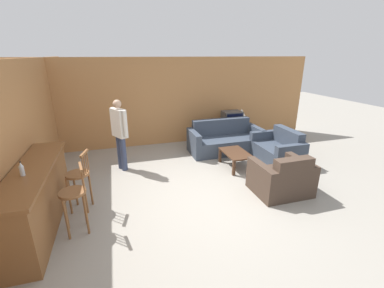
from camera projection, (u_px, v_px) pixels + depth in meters
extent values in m
plane|color=gray|center=(209.00, 198.00, 5.04)|extent=(24.00, 24.00, 0.00)
cube|color=#B27A47|center=(169.00, 102.00, 7.80)|extent=(9.40, 0.08, 2.60)
cube|color=#B27A47|center=(27.00, 131.00, 4.87)|extent=(0.08, 8.54, 2.60)
cube|color=brown|center=(39.00, 199.00, 4.08)|extent=(0.47, 2.43, 0.99)
cube|color=brown|center=(32.00, 169.00, 3.91)|extent=(0.55, 2.49, 0.05)
cylinder|color=brown|center=(72.00, 192.00, 3.87)|extent=(0.46, 0.46, 0.04)
cylinder|color=brown|center=(66.00, 210.00, 4.05)|extent=(0.04, 0.04, 0.68)
cylinder|color=brown|center=(66.00, 220.00, 3.81)|extent=(0.04, 0.04, 0.68)
cylinder|color=brown|center=(84.00, 206.00, 4.17)|extent=(0.04, 0.04, 0.68)
cylinder|color=brown|center=(86.00, 215.00, 3.93)|extent=(0.04, 0.04, 0.68)
cylinder|color=brown|center=(82.00, 175.00, 3.98)|extent=(0.02, 0.02, 0.35)
cylinder|color=brown|center=(82.00, 177.00, 3.91)|extent=(0.02, 0.02, 0.35)
cylinder|color=brown|center=(83.00, 180.00, 3.85)|extent=(0.02, 0.02, 0.35)
cylinder|color=brown|center=(83.00, 182.00, 3.78)|extent=(0.02, 0.02, 0.35)
cube|color=brown|center=(81.00, 167.00, 3.81)|extent=(0.10, 0.34, 0.04)
cylinder|color=brown|center=(77.00, 174.00, 4.46)|extent=(0.48, 0.48, 0.04)
cylinder|color=brown|center=(75.00, 189.00, 4.70)|extent=(0.04, 0.04, 0.68)
cylinder|color=brown|center=(69.00, 197.00, 4.44)|extent=(0.04, 0.04, 0.68)
cylinder|color=brown|center=(91.00, 188.00, 4.71)|extent=(0.04, 0.04, 0.68)
cylinder|color=brown|center=(86.00, 196.00, 4.45)|extent=(0.04, 0.04, 0.68)
cylinder|color=brown|center=(88.00, 161.00, 4.51)|extent=(0.02, 0.02, 0.35)
cylinder|color=brown|center=(86.00, 163.00, 4.44)|extent=(0.02, 0.02, 0.35)
cylinder|color=brown|center=(85.00, 165.00, 4.36)|extent=(0.02, 0.02, 0.35)
cylinder|color=brown|center=(83.00, 167.00, 4.29)|extent=(0.02, 0.02, 0.35)
cube|color=brown|center=(84.00, 153.00, 4.34)|extent=(0.12, 0.34, 0.04)
cube|color=#384251|center=(225.00, 145.00, 7.38)|extent=(1.73, 0.92, 0.42)
cube|color=#384251|center=(221.00, 127.00, 7.55)|extent=(1.73, 0.22, 0.46)
cube|color=#384251|center=(194.00, 143.00, 7.08)|extent=(0.16, 0.92, 0.68)
cube|color=#384251|center=(255.00, 137.00, 7.59)|extent=(0.16, 0.92, 0.68)
cube|color=#423328|center=(280.00, 182.00, 5.20)|extent=(0.75, 0.88, 0.42)
cube|color=#423328|center=(293.00, 170.00, 4.76)|extent=(0.75, 0.22, 0.44)
cube|color=#423328|center=(300.00, 174.00, 5.29)|extent=(0.16, 0.88, 0.66)
cube|color=#423328|center=(261.00, 180.00, 5.04)|extent=(0.16, 0.88, 0.66)
cube|color=#384251|center=(276.00, 154.00, 6.71)|extent=(0.85, 1.03, 0.42)
cube|color=#384251|center=(288.00, 137.00, 6.65)|extent=(0.22, 1.03, 0.43)
cube|color=#384251|center=(264.00, 142.00, 7.21)|extent=(0.85, 0.16, 0.66)
cube|color=#384251|center=(291.00, 158.00, 6.13)|extent=(0.85, 0.16, 0.66)
cube|color=#472D1E|center=(236.00, 153.00, 6.30)|extent=(0.56, 0.90, 0.04)
cube|color=#472D1E|center=(234.00, 168.00, 5.92)|extent=(0.06, 0.06, 0.36)
cube|color=#472D1E|center=(252.00, 166.00, 6.06)|extent=(0.06, 0.06, 0.36)
cube|color=#472D1E|center=(220.00, 155.00, 6.67)|extent=(0.06, 0.06, 0.36)
cube|color=#472D1E|center=(237.00, 153.00, 6.80)|extent=(0.06, 0.06, 0.36)
cube|color=#2D2319|center=(231.00, 133.00, 8.30)|extent=(0.97, 0.55, 0.52)
cube|color=#4C4C4C|center=(232.00, 118.00, 8.14)|extent=(0.60, 0.43, 0.45)
cube|color=black|center=(235.00, 120.00, 7.94)|extent=(0.53, 0.01, 0.38)
cylinder|color=silver|center=(22.00, 171.00, 3.63)|extent=(0.06, 0.06, 0.14)
cone|color=silver|center=(20.00, 164.00, 3.60)|extent=(0.06, 0.06, 0.06)
cylinder|color=black|center=(20.00, 162.00, 3.59)|extent=(0.02, 0.02, 0.02)
cylinder|color=brown|center=(241.00, 124.00, 8.30)|extent=(0.16, 0.16, 0.02)
cylinder|color=brown|center=(241.00, 120.00, 8.26)|extent=(0.03, 0.03, 0.25)
cone|color=silver|center=(242.00, 112.00, 8.18)|extent=(0.26, 0.26, 0.23)
cylinder|color=#384260|center=(124.00, 154.00, 6.13)|extent=(0.14, 0.14, 0.83)
cylinder|color=#384260|center=(120.00, 152.00, 6.24)|extent=(0.14, 0.14, 0.83)
cube|color=beige|center=(119.00, 123.00, 5.93)|extent=(0.37, 0.48, 0.66)
cylinder|color=beige|center=(124.00, 124.00, 5.76)|extent=(0.09, 0.09, 0.61)
cylinder|color=beige|center=(113.00, 120.00, 6.09)|extent=(0.09, 0.09, 0.61)
sphere|color=tan|center=(117.00, 104.00, 5.79)|extent=(0.19, 0.19, 0.19)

